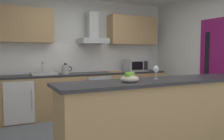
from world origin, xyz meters
name	(u,v)px	position (x,y,z in m)	size (l,w,h in m)	color
ground	(122,137)	(0.00, 0.00, -0.01)	(5.48, 4.98, 0.02)	slate
wall_back	(80,55)	(0.00, 2.05, 1.30)	(5.48, 0.12, 2.60)	silver
wall_right	(222,55)	(2.30, 0.00, 1.30)	(0.12, 4.98, 2.60)	silver
backsplash_tile	(81,58)	(0.00, 1.98, 1.23)	(3.81, 0.02, 0.66)	white
counter_back	(86,93)	(0.00, 1.67, 0.45)	(3.95, 0.60, 0.90)	tan
counter_island	(161,117)	(0.14, -0.82, 0.51)	(2.80, 0.64, 1.01)	tan
upper_cabinets	(83,28)	(0.00, 1.82, 1.91)	(3.89, 0.32, 0.70)	tan
side_door	(217,69)	(2.23, 0.04, 1.03)	(0.08, 0.85, 2.05)	#7A1456
oven	(95,92)	(0.22, 1.64, 0.46)	(0.60, 0.62, 0.80)	slate
refrigerator	(18,100)	(-1.41, 1.64, 0.43)	(0.58, 0.60, 0.85)	white
microwave	(135,65)	(1.28, 1.62, 1.05)	(0.50, 0.38, 0.30)	#B7BABC
sink	(44,74)	(-0.91, 1.66, 0.93)	(0.50, 0.40, 0.26)	silver
kettle	(65,69)	(-0.47, 1.61, 1.01)	(0.29, 0.15, 0.24)	#B7BABC
range_hood	(93,34)	(0.22, 1.77, 1.79)	(0.62, 0.45, 0.72)	#B7BABC
wine_glass	(156,70)	(0.10, -0.75, 1.13)	(0.08, 0.08, 0.18)	silver
fruit_bowl	(130,78)	(-0.37, -0.86, 1.05)	(0.22, 0.22, 0.13)	beige
chopping_board	(114,72)	(0.70, 1.62, 0.91)	(0.34, 0.22, 0.02)	tan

